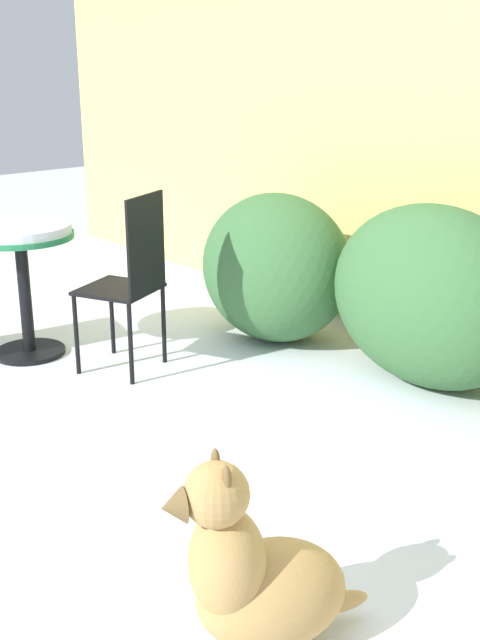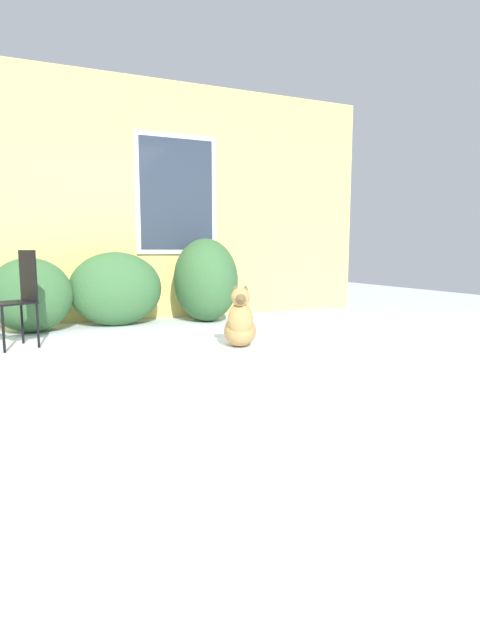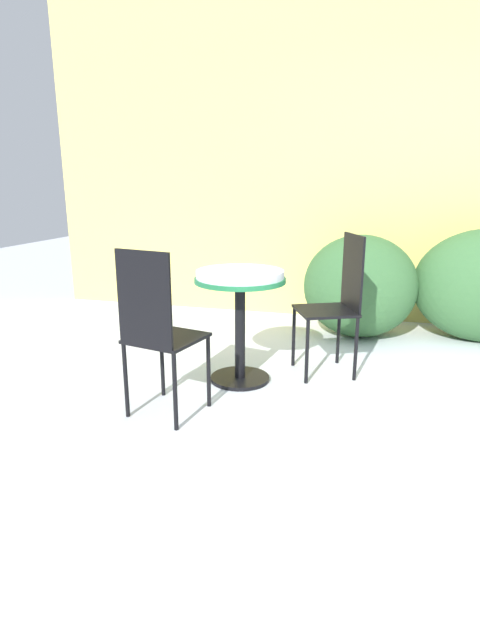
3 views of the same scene
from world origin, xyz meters
name	(u,v)px [view 3 (image 3 of 3)]	position (x,y,z in m)	size (l,w,h in m)	color
shrub_left	(360,286)	(-0.85, 1.60, 0.43)	(0.94, 0.79, 0.86)	#386638
patio_table	(240,295)	(-1.55, 0.36, 0.59)	(0.58, 0.58, 0.74)	black
patio_chair_near_table	(336,300)	(-0.97, 0.68, 0.51)	(0.49, 0.49, 0.95)	black
patio_chair_far_side	(158,329)	(-1.83, -0.27, 0.51)	(0.44, 0.44, 0.95)	black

